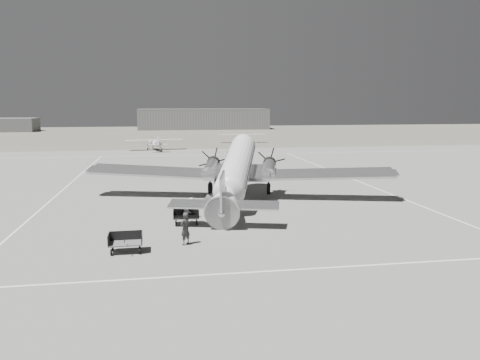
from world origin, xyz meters
The scene contains 16 objects.
ground centered at (0.00, 0.00, 0.00)m, with size 260.00×260.00×0.00m, color slate.
taxi_line_near centered at (0.00, -14.00, 0.01)m, with size 60.00×0.15×0.01m, color silver.
taxi_line_right centered at (12.00, 0.00, 0.01)m, with size 0.15×80.00×0.01m, color silver.
taxi_line_left centered at (-18.00, 10.00, 0.01)m, with size 0.15×60.00×0.01m, color silver.
taxi_line_horizon centered at (0.00, 40.00, 0.01)m, with size 90.00×0.15×0.01m, color silver.
grass_infield centered at (0.00, 95.00, 0.00)m, with size 260.00×90.00×0.01m, color #575549.
hangar_main centered at (5.00, 120.00, 3.30)m, with size 42.00×14.00×6.60m.
shed_secondary centered at (-55.00, 115.00, 2.00)m, with size 18.00×10.00×4.00m, color #515151.
dc3_airliner centered at (-2.51, 2.49, 2.57)m, with size 27.02×18.75×5.15m, color silver, non-canonical shape.
light_plane_left centered at (-9.81, 48.94, 1.07)m, with size 10.29×8.35×2.14m, color silver, non-canonical shape.
light_plane_right centered at (8.13, 62.22, 1.06)m, with size 10.20×8.28×2.12m, color silver, non-canonical shape.
baggage_cart_near centered at (-7.01, -4.15, 0.52)m, with size 1.84×1.30×1.04m, color #515151, non-canonical shape.
baggage_cart_far centered at (-10.63, -9.77, 0.55)m, with size 1.94×1.37×1.09m, color #515151, non-canonical shape.
ground_crew centered at (-7.30, -8.85, 0.96)m, with size 0.70×0.46×1.92m, color #292929.
ramp_agent centered at (-6.90, -3.75, 0.77)m, with size 0.74×0.58×1.53m, color silver.
passenger centered at (-6.55, -2.42, 0.75)m, with size 0.73×0.48×1.50m, color beige.
Camera 1 is at (-8.48, -35.40, 8.11)m, focal length 35.00 mm.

